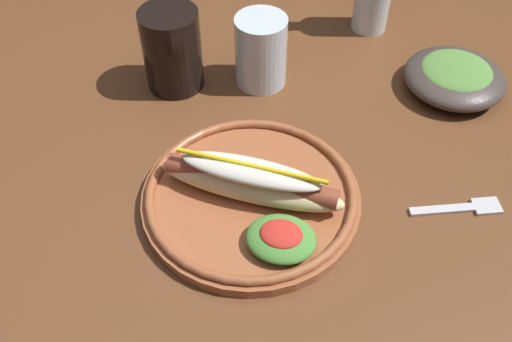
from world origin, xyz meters
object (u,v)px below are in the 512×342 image
Objects in this scene: hot_dog_plate at (253,195)px; fork at (463,208)px; soda_cup at (172,50)px; side_bowl at (455,76)px; water_cup at (261,51)px.

fork is (0.27, 0.05, -0.02)m from hot_dog_plate.
soda_cup reaches higher than side_bowl.
water_cup is (-0.31, 0.20, 0.05)m from fork.
soda_cup reaches higher than water_cup.
soda_cup reaches higher than hot_dog_plate.
water_cup is 0.72× the size of side_bowl.
hot_dog_plate is 1.81× the size of side_bowl.
hot_dog_plate is at bearing -80.23° from water_cup.
hot_dog_plate is 0.26m from water_cup.
water_cup is (-0.04, 0.26, 0.04)m from hot_dog_plate.
soda_cup is 0.14m from water_cup.
water_cup is (0.13, 0.04, -0.01)m from soda_cup.
fork is 0.38m from water_cup.
soda_cup is 0.44m from side_bowl.
soda_cup is 1.13× the size of water_cup.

